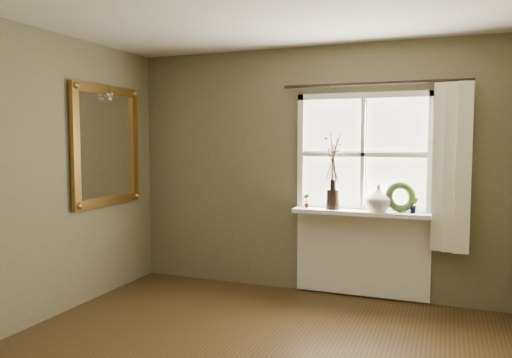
{
  "coord_description": "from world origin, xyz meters",
  "views": [
    {
      "loc": [
        1.36,
        -2.88,
        1.63
      ],
      "look_at": [
        -0.35,
        1.55,
        1.25
      ],
      "focal_mm": 35.0,
      "sensor_mm": 36.0,
      "label": 1
    }
  ],
  "objects": [
    {
      "name": "gilt_mirror",
      "position": [
        -1.96,
        1.4,
        1.57
      ],
      "size": [
        0.1,
        1.04,
        1.24
      ],
      "color": "white",
      "rests_on": "wall_left"
    },
    {
      "name": "dark_jug",
      "position": [
        0.27,
        2.12,
        1.02
      ],
      "size": [
        0.16,
        0.16,
        0.2
      ],
      "primitive_type": "cylinder",
      "rotation": [
        0.0,
        0.0,
        -0.2
      ],
      "color": "black",
      "rests_on": "window_sill"
    },
    {
      "name": "cream_vase",
      "position": [
        0.73,
        2.12,
        1.05
      ],
      "size": [
        0.29,
        0.29,
        0.27
      ],
      "primitive_type": "imported",
      "rotation": [
        0.0,
        0.0,
        0.15
      ],
      "color": "beige",
      "rests_on": "window_sill"
    },
    {
      "name": "window_sill",
      "position": [
        0.55,
        2.12,
        0.9
      ],
      "size": [
        1.36,
        0.26,
        0.04
      ],
      "primitive_type": "cube",
      "color": "white",
      "rests_on": "wall_back"
    },
    {
      "name": "wall_back",
      "position": [
        0.0,
        2.3,
        1.3
      ],
      "size": [
        4.0,
        0.1,
        2.6
      ],
      "primitive_type": "cube",
      "color": "#686344",
      "rests_on": "ground"
    },
    {
      "name": "potted_plant_right",
      "position": [
        1.06,
        2.12,
        1.0
      ],
      "size": [
        0.11,
        0.1,
        0.15
      ],
      "primitive_type": "imported",
      "rotation": [
        0.0,
        0.0,
        0.4
      ],
      "color": "#324820",
      "rests_on": "window_sill"
    },
    {
      "name": "window_apron",
      "position": [
        0.55,
        2.23,
        0.46
      ],
      "size": [
        1.36,
        0.04,
        0.88
      ],
      "primitive_type": "cube",
      "color": "white",
      "rests_on": "ground"
    },
    {
      "name": "curtain_rod",
      "position": [
        0.65,
        2.17,
        2.18
      ],
      "size": [
        1.84,
        0.03,
        0.03
      ],
      "primitive_type": "cylinder",
      "rotation": [
        0.0,
        1.57,
        0.0
      ],
      "color": "black",
      "rests_on": "wall_back"
    },
    {
      "name": "potted_plant_left",
      "position": [
        -0.01,
        2.12,
        0.99
      ],
      "size": [
        0.09,
        0.08,
        0.15
      ],
      "primitive_type": "imported",
      "rotation": [
        0.0,
        0.0,
        -0.32
      ],
      "color": "#324820",
      "rests_on": "window_sill"
    },
    {
      "name": "window_frame",
      "position": [
        0.55,
        2.23,
        1.48
      ],
      "size": [
        1.36,
        0.06,
        1.24
      ],
      "color": "white",
      "rests_on": "wall_back"
    },
    {
      "name": "wreath",
      "position": [
        0.93,
        2.16,
        1.04
      ],
      "size": [
        0.33,
        0.25,
        0.31
      ],
      "primitive_type": "torus",
      "rotation": [
        1.36,
        0.0,
        0.42
      ],
      "color": "#324820",
      "rests_on": "window_sill"
    },
    {
      "name": "curtain",
      "position": [
        1.39,
        2.13,
        1.37
      ],
      "size": [
        0.36,
        0.12,
        1.59
      ],
      "primitive_type": "cube",
      "color": "#EFE7CF",
      "rests_on": "wall_back"
    }
  ]
}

